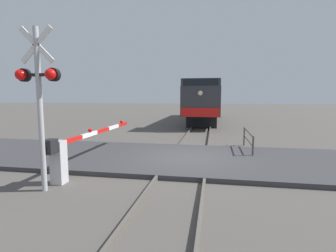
% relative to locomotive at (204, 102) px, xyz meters
% --- Properties ---
extents(ground_plane, '(160.00, 160.00, 0.00)m').
position_rel_locomotive_xyz_m(ground_plane, '(0.00, -16.34, -1.98)').
color(ground_plane, '#514C47').
extents(rail_track_left, '(0.08, 80.00, 0.15)m').
position_rel_locomotive_xyz_m(rail_track_left, '(-0.72, -16.34, -1.91)').
color(rail_track_left, '#59544C').
rests_on(rail_track_left, ground_plane).
extents(rail_track_right, '(0.08, 80.00, 0.15)m').
position_rel_locomotive_xyz_m(rail_track_right, '(0.72, -16.34, -1.91)').
color(rail_track_right, '#59544C').
rests_on(rail_track_right, ground_plane).
extents(road_surface, '(36.00, 5.04, 0.16)m').
position_rel_locomotive_xyz_m(road_surface, '(0.00, -16.34, -1.90)').
color(road_surface, '#38383A').
rests_on(road_surface, ground_plane).
extents(locomotive, '(2.88, 16.65, 3.81)m').
position_rel_locomotive_xyz_m(locomotive, '(0.00, 0.00, 0.00)').
color(locomotive, black).
rests_on(locomotive, ground_plane).
extents(crossing_signal, '(1.18, 0.33, 4.30)m').
position_rel_locomotive_xyz_m(crossing_signal, '(-3.51, -20.24, 0.72)').
color(crossing_signal, '#ADADB2').
rests_on(crossing_signal, ground_plane).
extents(crossing_gate, '(0.36, 6.31, 1.38)m').
position_rel_locomotive_xyz_m(crossing_gate, '(-3.45, -18.80, -1.12)').
color(crossing_gate, silver).
rests_on(crossing_gate, ground_plane).
extents(guard_railing, '(0.08, 3.07, 0.95)m').
position_rel_locomotive_xyz_m(guard_railing, '(2.53, -14.17, -1.35)').
color(guard_railing, '#4C4742').
rests_on(guard_railing, ground_plane).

